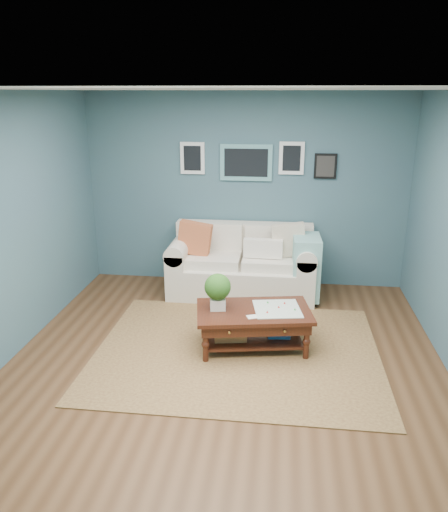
# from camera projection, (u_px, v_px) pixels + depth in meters

# --- Properties ---
(room_shell) EXTENTS (5.00, 5.02, 2.70)m
(room_shell) POSITION_uv_depth(u_px,v_px,m) (225.00, 238.00, 4.72)
(room_shell) COLOR brown
(room_shell) RESTS_ON ground
(area_rug) EXTENTS (3.03, 2.42, 0.01)m
(area_rug) POSITION_uv_depth(u_px,v_px,m) (237.00, 351.00, 5.41)
(area_rug) COLOR brown
(area_rug) RESTS_ON ground
(loveseat) EXTENTS (2.02, 0.92, 1.04)m
(loveseat) POSITION_uv_depth(u_px,v_px,m) (249.00, 264.00, 6.86)
(loveseat) COLOR beige
(loveseat) RESTS_ON ground
(coffee_table) EXTENTS (1.32, 0.91, 0.85)m
(coffee_table) POSITION_uv_depth(u_px,v_px,m) (248.00, 316.00, 5.38)
(coffee_table) COLOR #33170E
(coffee_table) RESTS_ON ground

